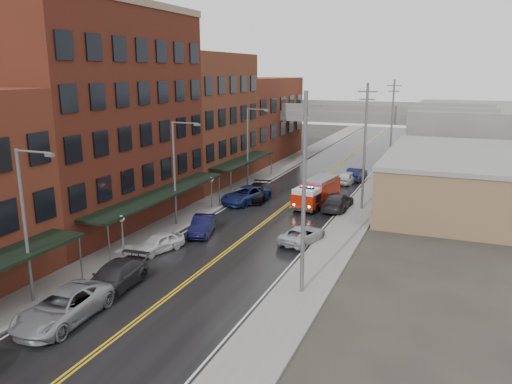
% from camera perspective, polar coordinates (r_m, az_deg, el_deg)
% --- Properties ---
extents(road, '(11.00, 160.00, 0.02)m').
position_cam_1_polar(road, '(46.25, 2.04, -2.69)').
color(road, black).
rests_on(road, ground).
extents(sidewalk_left, '(3.00, 160.00, 0.15)m').
position_cam_1_polar(sidewalk_left, '(49.08, -6.01, -1.71)').
color(sidewalk_left, slate).
rests_on(sidewalk_left, ground).
extents(sidewalk_right, '(3.00, 160.00, 0.15)m').
position_cam_1_polar(sidewalk_right, '(44.41, 10.95, -3.55)').
color(sidewalk_right, slate).
rests_on(sidewalk_right, ground).
extents(curb_left, '(0.30, 160.00, 0.15)m').
position_cam_1_polar(curb_left, '(48.36, -4.28, -1.91)').
color(curb_left, gray).
rests_on(curb_left, ground).
extents(curb_right, '(0.30, 160.00, 0.15)m').
position_cam_1_polar(curb_right, '(44.72, 8.87, -3.34)').
color(curb_right, gray).
rests_on(curb_right, ground).
extents(brick_building_b, '(9.00, 20.00, 18.00)m').
position_cam_1_polar(brick_building_b, '(44.99, -17.38, 7.91)').
color(brick_building_b, '#521E15').
rests_on(brick_building_b, ground).
extents(brick_building_c, '(9.00, 15.00, 15.00)m').
position_cam_1_polar(brick_building_c, '(59.68, -6.61, 8.27)').
color(brick_building_c, brown).
rests_on(brick_building_c, ground).
extents(brick_building_far, '(9.00, 20.00, 12.00)m').
position_cam_1_polar(brick_building_far, '(75.61, -0.22, 8.34)').
color(brick_building_far, '#602719').
rests_on(brick_building_far, ground).
extents(tan_building, '(14.00, 22.00, 5.00)m').
position_cam_1_polar(tan_building, '(52.84, 22.49, 1.12)').
color(tan_building, olive).
rests_on(tan_building, ground).
extents(right_far_block, '(18.00, 30.00, 8.00)m').
position_cam_1_polar(right_far_block, '(82.32, 23.96, 6.21)').
color(right_far_block, slate).
rests_on(right_far_block, ground).
extents(awning_1, '(2.60, 18.00, 3.09)m').
position_cam_1_polar(awning_1, '(42.60, -10.71, -0.21)').
color(awning_1, black).
rests_on(awning_1, ground).
extents(awning_2, '(2.60, 13.00, 3.09)m').
position_cam_1_polar(awning_2, '(57.77, -1.40, 3.66)').
color(awning_2, black).
rests_on(awning_2, ground).
extents(globe_lamp_1, '(0.44, 0.44, 3.12)m').
position_cam_1_polar(globe_lamp_1, '(36.65, -15.07, -3.83)').
color(globe_lamp_1, '#59595B').
rests_on(globe_lamp_1, ground).
extents(globe_lamp_2, '(0.44, 0.44, 3.12)m').
position_cam_1_polar(globe_lamp_2, '(48.13, -5.13, 0.75)').
color(globe_lamp_2, '#59595B').
rests_on(globe_lamp_2, ground).
extents(street_lamp_0, '(2.64, 0.22, 9.00)m').
position_cam_1_polar(street_lamp_0, '(30.26, -24.68, -2.66)').
color(street_lamp_0, '#59595B').
rests_on(street_lamp_0, ground).
extents(street_lamp_1, '(2.64, 0.22, 9.00)m').
position_cam_1_polar(street_lamp_1, '(42.48, -9.05, 2.85)').
color(street_lamp_1, '#59595B').
rests_on(street_lamp_1, ground).
extents(street_lamp_2, '(2.64, 0.22, 9.00)m').
position_cam_1_polar(street_lamp_2, '(56.61, -0.73, 5.71)').
color(street_lamp_2, '#59595B').
rests_on(street_lamp_2, ground).
extents(utility_pole_0, '(1.80, 0.24, 12.00)m').
position_cam_1_polar(utility_pole_0, '(28.68, 5.49, 0.02)').
color(utility_pole_0, '#59595B').
rests_on(utility_pole_0, ground).
extents(utility_pole_1, '(1.80, 0.24, 12.00)m').
position_cam_1_polar(utility_pole_1, '(47.89, 12.33, 5.28)').
color(utility_pole_1, '#59595B').
rests_on(utility_pole_1, ground).
extents(utility_pole_2, '(1.80, 0.24, 12.00)m').
position_cam_1_polar(utility_pole_2, '(67.56, 15.26, 7.49)').
color(utility_pole_2, '#59595B').
rests_on(utility_pole_2, ground).
extents(overpass, '(40.00, 10.00, 7.50)m').
position_cam_1_polar(overpass, '(75.60, 10.43, 8.11)').
color(overpass, slate).
rests_on(overpass, ground).
extents(fire_truck, '(3.63, 7.42, 2.62)m').
position_cam_1_polar(fire_truck, '(49.56, 6.93, 0.02)').
color(fire_truck, '#B11C08').
rests_on(fire_truck, ground).
extents(parked_car_left_2, '(3.08, 6.15, 1.67)m').
position_cam_1_polar(parked_car_left_2, '(29.06, -21.20, -12.15)').
color(parked_car_left_2, gray).
rests_on(parked_car_left_2, ground).
extents(parked_car_left_3, '(2.68, 5.70, 1.61)m').
position_cam_1_polar(parked_car_left_3, '(32.05, -15.89, -9.33)').
color(parked_car_left_3, '#252527').
rests_on(parked_car_left_3, ground).
extents(parked_car_left_4, '(2.84, 4.37, 1.38)m').
position_cam_1_polar(parked_car_left_4, '(37.69, -11.03, -5.71)').
color(parked_car_left_4, silver).
rests_on(parked_car_left_4, ground).
extents(parked_car_left_5, '(2.72, 4.79, 1.49)m').
position_cam_1_polar(parked_car_left_5, '(41.13, -6.13, -3.80)').
color(parked_car_left_5, black).
rests_on(parked_car_left_5, ground).
extents(parked_car_left_6, '(4.25, 6.40, 1.63)m').
position_cam_1_polar(parked_car_left_6, '(50.38, -1.19, -0.36)').
color(parked_car_left_6, navy).
rests_on(parked_car_left_6, ground).
extents(parked_car_left_7, '(2.94, 5.78, 1.61)m').
position_cam_1_polar(parked_car_left_7, '(51.63, 0.11, -0.03)').
color(parked_car_left_7, black).
rests_on(parked_car_left_7, ground).
extents(parked_car_right_0, '(3.13, 5.11, 1.32)m').
position_cam_1_polar(parked_car_right_0, '(39.06, 5.32, -4.86)').
color(parked_car_right_0, '#B1B3BA').
rests_on(parked_car_right_0, ground).
extents(parked_car_right_1, '(2.36, 5.58, 1.61)m').
position_cam_1_polar(parked_car_right_1, '(48.61, 9.29, -1.08)').
color(parked_car_right_1, '#252528').
rests_on(parked_car_right_1, ground).
extents(parked_car_right_2, '(2.56, 4.70, 1.52)m').
position_cam_1_polar(parked_car_right_2, '(60.10, 10.47, 1.66)').
color(parked_car_right_2, silver).
rests_on(parked_car_right_2, ground).
extents(parked_car_right_3, '(2.01, 4.89, 1.58)m').
position_cam_1_polar(parked_car_right_3, '(62.08, 11.37, 2.03)').
color(parked_car_right_3, black).
rests_on(parked_car_right_3, ground).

